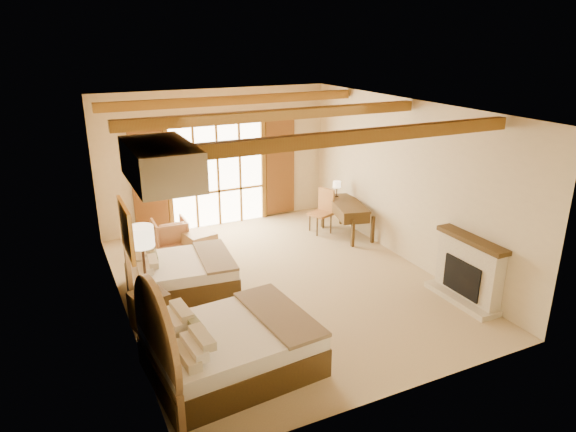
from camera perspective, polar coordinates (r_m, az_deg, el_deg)
floor at (r=9.60m, az=-0.95°, el=-7.32°), size 7.00×7.00×0.00m
wall_back at (r=12.15m, az=-7.95°, el=6.34°), size 5.50×0.00×5.50m
wall_left at (r=8.29m, az=-18.55°, el=-0.78°), size 0.00×7.00×7.00m
wall_right at (r=10.39m, az=12.95°, el=3.76°), size 0.00×7.00×7.00m
ceiling at (r=8.64m, az=-1.07°, el=11.98°), size 7.00×7.00×0.00m
ceiling_beams at (r=8.65m, az=-1.07°, el=11.19°), size 5.39×4.60×0.18m
french_doors at (r=12.18m, az=-7.79°, el=4.68°), size 3.95×0.08×2.60m
fireplace at (r=9.27m, az=19.30°, el=-6.00°), size 0.46×1.40×1.16m
painting at (r=7.55m, az=-17.52°, el=-1.45°), size 0.06×0.95×0.75m
canopy_valance at (r=6.06m, az=-13.99°, el=5.74°), size 0.70×1.40×0.45m
bed_near at (r=7.10m, az=-7.46°, el=-14.07°), size 2.28×1.80×1.41m
bed_far at (r=9.33m, az=-12.69°, el=-6.12°), size 1.99×1.58×1.22m
nightstand at (r=8.35m, az=-15.09°, el=-10.12°), size 0.62×0.62×0.60m
floor_lamp at (r=7.74m, az=-15.92°, el=-2.95°), size 0.37×0.37×1.74m
armchair at (r=11.27m, az=-12.97°, el=-1.88°), size 0.69×0.71×0.63m
ottoman at (r=10.97m, az=-9.79°, el=-2.87°), size 0.68×0.68×0.42m
desk at (r=11.71m, az=6.56°, el=-0.17°), size 0.94×1.53×0.77m
desk_chair at (r=11.85m, az=3.72°, el=-0.35°), size 0.59×0.57×1.01m
desk_lamp at (r=11.96m, az=5.45°, el=3.46°), size 0.18×0.18×0.36m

